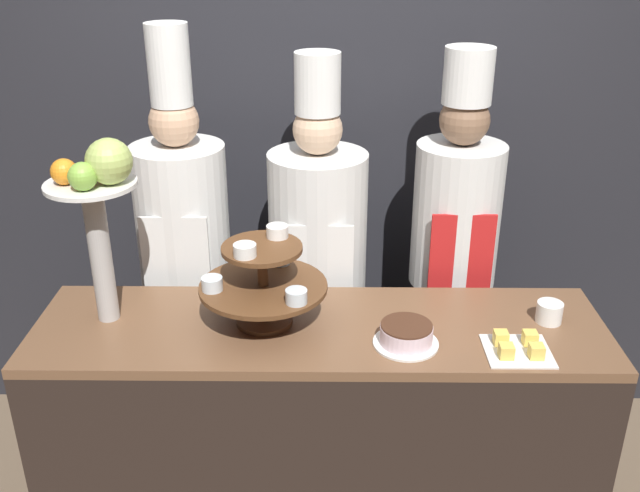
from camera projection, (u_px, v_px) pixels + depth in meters
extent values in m
cube|color=#232328|center=(322.00, 125.00, 3.06)|extent=(10.00, 0.06, 2.80)
cube|color=black|center=(320.00, 441.00, 2.62)|extent=(1.94, 0.55, 0.92)
cube|color=brown|center=(320.00, 330.00, 2.42)|extent=(1.94, 0.55, 0.03)
cylinder|color=brown|center=(265.00, 320.00, 2.43)|extent=(0.19, 0.19, 0.02)
cylinder|color=brown|center=(263.00, 285.00, 2.37)|extent=(0.04, 0.04, 0.29)
cylinder|color=brown|center=(263.00, 287.00, 2.38)|extent=(0.43, 0.43, 0.02)
cylinder|color=brown|center=(262.00, 248.00, 2.32)|extent=(0.27, 0.27, 0.02)
cylinder|color=silver|center=(212.00, 284.00, 2.33)|extent=(0.07, 0.07, 0.04)
cylinder|color=gold|center=(212.00, 286.00, 2.33)|extent=(0.06, 0.06, 0.03)
cylinder|color=silver|center=(296.00, 296.00, 2.25)|extent=(0.07, 0.07, 0.04)
cylinder|color=green|center=(296.00, 298.00, 2.25)|extent=(0.06, 0.06, 0.03)
cylinder|color=silver|center=(280.00, 258.00, 2.51)|extent=(0.07, 0.07, 0.04)
cylinder|color=beige|center=(280.00, 259.00, 2.51)|extent=(0.06, 0.06, 0.03)
cylinder|color=white|center=(245.00, 250.00, 2.24)|extent=(0.07, 0.07, 0.04)
cylinder|color=white|center=(277.00, 231.00, 2.37)|extent=(0.07, 0.07, 0.04)
cylinder|color=#B2ADA8|center=(101.00, 255.00, 2.36)|extent=(0.07, 0.07, 0.48)
cylinder|color=white|center=(91.00, 184.00, 2.26)|extent=(0.29, 0.29, 0.01)
sphere|color=#ADC160|center=(109.00, 161.00, 2.21)|extent=(0.15, 0.15, 0.15)
sphere|color=red|center=(101.00, 161.00, 2.30)|extent=(0.09, 0.09, 0.09)
sphere|color=orange|center=(64.00, 172.00, 2.22)|extent=(0.08, 0.08, 0.08)
sphere|color=#84B742|center=(82.00, 176.00, 2.17)|extent=(0.09, 0.09, 0.09)
cylinder|color=white|center=(406.00, 343.00, 2.31)|extent=(0.21, 0.21, 0.01)
cylinder|color=silver|center=(406.00, 334.00, 2.29)|extent=(0.17, 0.17, 0.06)
cylinder|color=#472819|center=(407.00, 326.00, 2.28)|extent=(0.17, 0.17, 0.01)
cylinder|color=white|center=(549.00, 312.00, 2.42)|extent=(0.09, 0.09, 0.07)
cube|color=white|center=(517.00, 351.00, 2.26)|extent=(0.21, 0.19, 0.01)
cube|color=#EFCC56|center=(506.00, 351.00, 2.22)|extent=(0.04, 0.04, 0.04)
cube|color=#EFCC56|center=(536.00, 351.00, 2.22)|extent=(0.04, 0.04, 0.04)
cube|color=#EFCC56|center=(501.00, 338.00, 2.29)|extent=(0.04, 0.04, 0.04)
cube|color=#EFCC56|center=(530.00, 338.00, 2.29)|extent=(0.04, 0.04, 0.04)
cube|color=#38332D|center=(195.00, 366.00, 3.13)|extent=(0.28, 0.15, 0.84)
cylinder|color=white|center=(182.00, 216.00, 2.83)|extent=(0.37, 0.37, 0.58)
cube|color=white|center=(176.00, 262.00, 2.72)|extent=(0.26, 0.01, 0.37)
sphere|color=tan|center=(174.00, 122.00, 2.67)|extent=(0.19, 0.19, 0.19)
cylinder|color=white|center=(169.00, 65.00, 2.59)|extent=(0.16, 0.16, 0.30)
cube|color=black|center=(318.00, 368.00, 3.13)|extent=(0.29, 0.16, 0.82)
cylinder|color=silver|center=(318.00, 223.00, 2.84)|extent=(0.39, 0.39, 0.57)
cube|color=white|center=(317.00, 270.00, 2.72)|extent=(0.28, 0.01, 0.37)
sphere|color=#DBB28E|center=(318.00, 130.00, 2.68)|extent=(0.19, 0.19, 0.19)
cylinder|color=white|center=(318.00, 83.00, 2.61)|extent=(0.17, 0.17, 0.23)
cube|color=#28282D|center=(443.00, 366.00, 3.12)|extent=(0.26, 0.14, 0.85)
cylinder|color=silver|center=(456.00, 215.00, 2.82)|extent=(0.35, 0.35, 0.58)
cube|color=red|center=(461.00, 259.00, 2.72)|extent=(0.24, 0.01, 0.37)
sphere|color=#846047|center=(465.00, 120.00, 2.66)|extent=(0.19, 0.19, 0.19)
cylinder|color=white|center=(468.00, 76.00, 2.59)|extent=(0.18, 0.18, 0.21)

